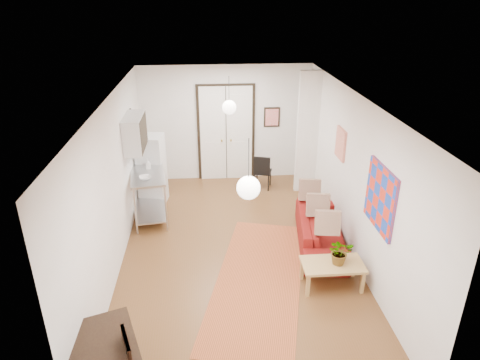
{
  "coord_description": "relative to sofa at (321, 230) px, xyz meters",
  "views": [
    {
      "loc": [
        -0.51,
        -6.8,
        4.51
      ],
      "look_at": [
        0.1,
        0.48,
        1.25
      ],
      "focal_mm": 32.0,
      "sensor_mm": 36.0,
      "label": 1
    }
  ],
  "objects": [
    {
      "name": "painting_popart",
      "position": [
        0.45,
        -1.35,
        1.34
      ],
      "size": [
        0.05,
        1.0,
        1.0
      ],
      "primitive_type": "cube",
      "color": "red",
      "rests_on": "wall_right"
    },
    {
      "name": "fridge",
      "position": [
        -3.37,
        2.12,
        0.49
      ],
      "size": [
        0.64,
        0.64,
        1.6
      ],
      "primitive_type": "cube",
      "rotation": [
        0.0,
        0.0,
        -0.14
      ],
      "color": "silver",
      "rests_on": "floor"
    },
    {
      "name": "pendant_back",
      "position": [
        -1.62,
        1.9,
        1.94
      ],
      "size": [
        0.3,
        0.3,
        0.8
      ],
      "color": "white",
      "rests_on": "ceiling"
    },
    {
      "name": "bowl",
      "position": [
        -3.37,
        1.06,
        0.76
      ],
      "size": [
        0.3,
        0.3,
        0.06
      ],
      "primitive_type": "imported",
      "rotation": [
        0.0,
        0.0,
        0.27
      ],
      "color": "silver",
      "rests_on": "kitchen_counter"
    },
    {
      "name": "sofa",
      "position": [
        0.0,
        0.0,
        0.0
      ],
      "size": [
        2.22,
        1.12,
        0.62
      ],
      "primitive_type": "imported",
      "rotation": [
        0.0,
        0.0,
        1.43
      ],
      "color": "maroon",
      "rests_on": "floor"
    },
    {
      "name": "stub_partition",
      "position": [
        0.23,
        2.45,
        1.14
      ],
      "size": [
        0.5,
        0.1,
        2.9
      ],
      "primitive_type": "cube",
      "color": "silver",
      "rests_on": "floor"
    },
    {
      "name": "ceiling",
      "position": [
        -1.62,
        -0.1,
        2.59
      ],
      "size": [
        4.2,
        7.0,
        0.02
      ],
      "primitive_type": "cube",
      "color": "white",
      "rests_on": "wall_back"
    },
    {
      "name": "wall_back",
      "position": [
        -1.62,
        3.4,
        1.14
      ],
      "size": [
        4.2,
        0.02,
        2.9
      ],
      "primitive_type": "cube",
      "color": "silver",
      "rests_on": "floor"
    },
    {
      "name": "wall_cabinet",
      "position": [
        -3.54,
        1.4,
        1.59
      ],
      "size": [
        0.35,
        1.0,
        0.7
      ],
      "primitive_type": "cube",
      "color": "silver",
      "rests_on": "wall_left"
    },
    {
      "name": "coffee_table",
      "position": [
        -0.14,
        -1.26,
        0.08
      ],
      "size": [
        1.0,
        0.56,
        0.45
      ],
      "rotation": [
        0.0,
        0.0,
        -0.0
      ],
      "color": "tan",
      "rests_on": "floor"
    },
    {
      "name": "double_doors",
      "position": [
        -1.62,
        3.36,
        0.89
      ],
      "size": [
        1.44,
        0.06,
        2.5
      ],
      "primitive_type": "cube",
      "color": "white",
      "rests_on": "wall_back"
    },
    {
      "name": "floor",
      "position": [
        -1.62,
        -0.1,
        -0.31
      ],
      "size": [
        7.0,
        7.0,
        0.0
      ],
      "primitive_type": "plane",
      "color": "brown",
      "rests_on": "ground"
    },
    {
      "name": "kilim_rug",
      "position": [
        -1.31,
        -0.99,
        -0.31
      ],
      "size": [
        2.28,
        3.96,
        0.01
      ],
      "primitive_type": "cube",
      "rotation": [
        0.0,
        0.0,
        -0.25
      ],
      "color": "#AC4D2B",
      "rests_on": "floor"
    },
    {
      "name": "potted_plant",
      "position": [
        -0.04,
        -1.26,
        0.35
      ],
      "size": [
        0.39,
        0.34,
        0.43
      ],
      "primitive_type": "imported",
      "rotation": [
        0.0,
        0.0,
        -0.0
      ],
      "color": "#35602B",
      "rests_on": "coffee_table"
    },
    {
      "name": "painting_abstract",
      "position": [
        0.45,
        0.7,
        1.49
      ],
      "size": [
        0.05,
        0.5,
        0.6
      ],
      "primitive_type": "cube",
      "color": "beige",
      "rests_on": "wall_right"
    },
    {
      "name": "wall_left",
      "position": [
        -3.72,
        -0.1,
        1.14
      ],
      "size": [
        0.02,
        7.0,
        2.9
      ],
      "primitive_type": "cube",
      "color": "silver",
      "rests_on": "floor"
    },
    {
      "name": "soap_bottle",
      "position": [
        -3.37,
        1.61,
        0.84
      ],
      "size": [
        0.12,
        0.12,
        0.22
      ],
      "primitive_type": "imported",
      "rotation": [
        0.0,
        0.0,
        0.27
      ],
      "color": "teal",
      "rests_on": "kitchen_counter"
    },
    {
      "name": "wall_front",
      "position": [
        -1.62,
        -3.6,
        1.14
      ],
      "size": [
        4.2,
        0.02,
        2.9
      ],
      "primitive_type": "cube",
      "color": "silver",
      "rests_on": "floor"
    },
    {
      "name": "poster_back",
      "position": [
        -0.47,
        3.37,
        1.29
      ],
      "size": [
        0.4,
        0.03,
        0.5
      ],
      "primitive_type": "cube",
      "color": "red",
      "rests_on": "wall_back"
    },
    {
      "name": "print_left",
      "position": [
        -3.69,
        1.9,
        1.64
      ],
      "size": [
        0.03,
        0.44,
        0.54
      ],
      "primitive_type": "cube",
      "color": "#9E6542",
      "rests_on": "wall_left"
    },
    {
      "name": "pendant_front",
      "position": [
        -1.62,
        -2.1,
        1.94
      ],
      "size": [
        0.3,
        0.3,
        0.8
      ],
      "color": "white",
      "rests_on": "ceiling"
    },
    {
      "name": "kitchen_counter",
      "position": [
        -3.36,
        1.36,
        0.38
      ],
      "size": [
        0.86,
        1.44,
        1.04
      ],
      "rotation": [
        0.0,
        0.0,
        0.14
      ],
      "color": "#BABCBF",
      "rests_on": "floor"
    },
    {
      "name": "black_side_chair",
      "position": [
        -0.77,
        2.76,
        0.2
      ],
      "size": [
        0.49,
        0.5,
        0.87
      ],
      "rotation": [
        0.0,
        0.0,
        2.86
      ],
      "color": "black",
      "rests_on": "floor"
    },
    {
      "name": "wall_right",
      "position": [
        0.48,
        -0.1,
        1.14
      ],
      "size": [
        0.02,
        7.0,
        2.9
      ],
      "primitive_type": "cube",
      "color": "silver",
      "rests_on": "floor"
    }
  ]
}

